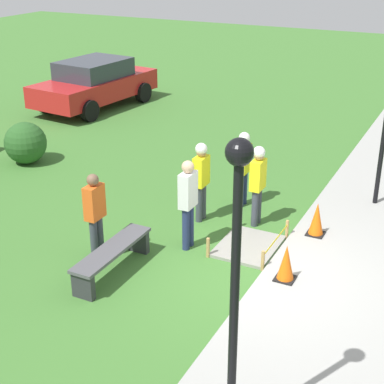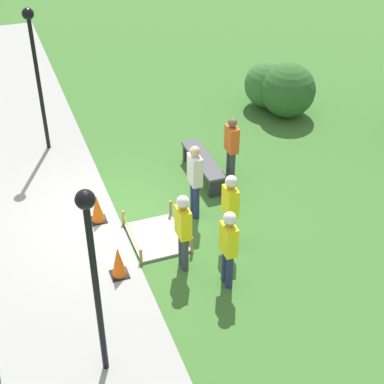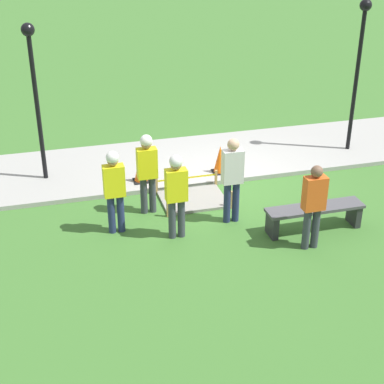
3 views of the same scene
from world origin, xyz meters
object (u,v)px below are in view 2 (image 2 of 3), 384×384
(lamppost_far, at_px, (35,60))
(traffic_cone_far_patch, at_px, (118,262))
(bystander_in_orange_shirt, at_px, (231,146))
(lamppost_near, at_px, (93,259))
(bystander_in_gray_shirt, at_px, (195,178))
(worker_supervisor, at_px, (230,205))
(traffic_cone_near_patch, at_px, (97,208))
(worker_assistant, at_px, (183,226))
(park_bench, at_px, (203,164))
(worker_trainee, at_px, (229,243))

(lamppost_far, bearing_deg, traffic_cone_far_patch, 5.32)
(bystander_in_orange_shirt, height_order, lamppost_near, lamppost_near)
(bystander_in_gray_shirt, distance_m, lamppost_near, 4.71)
(worker_supervisor, distance_m, bystander_in_orange_shirt, 2.50)
(traffic_cone_near_patch, bearing_deg, worker_supervisor, 55.79)
(traffic_cone_near_patch, bearing_deg, traffic_cone_far_patch, -0.23)
(traffic_cone_near_patch, height_order, lamppost_far, lamppost_far)
(worker_assistant, bearing_deg, park_bench, 152.19)
(bystander_in_orange_shirt, bearing_deg, bystander_in_gray_shirt, -50.68)
(park_bench, height_order, worker_assistant, worker_assistant)
(bystander_in_gray_shirt, relative_size, lamppost_near, 0.51)
(traffic_cone_far_patch, bearing_deg, bystander_in_gray_shirt, 124.39)
(worker_assistant, xyz_separation_m, bystander_in_orange_shirt, (-2.60, 2.13, -0.07))
(traffic_cone_near_patch, distance_m, worker_supervisor, 2.94)
(traffic_cone_far_patch, height_order, lamppost_far, lamppost_far)
(worker_trainee, height_order, bystander_in_orange_shirt, worker_trainee)
(traffic_cone_near_patch, height_order, bystander_in_gray_shirt, bystander_in_gray_shirt)
(lamppost_far, bearing_deg, bystander_in_orange_shirt, 53.35)
(bystander_in_orange_shirt, bearing_deg, worker_trainee, -24.33)
(traffic_cone_near_patch, relative_size, worker_trainee, 0.39)
(worker_supervisor, relative_size, lamppost_far, 0.46)
(worker_trainee, bearing_deg, lamppost_near, -65.34)
(bystander_in_orange_shirt, bearing_deg, traffic_cone_far_patch, -53.62)
(traffic_cone_near_patch, xyz_separation_m, park_bench, (-1.01, 2.83, -0.06))
(worker_supervisor, distance_m, lamppost_far, 6.14)
(bystander_in_gray_shirt, relative_size, lamppost_far, 0.48)
(worker_trainee, bearing_deg, bystander_in_orange_shirt, 155.67)
(traffic_cone_near_patch, distance_m, worker_trainee, 3.34)
(bystander_in_orange_shirt, relative_size, bystander_in_gray_shirt, 0.94)
(worker_supervisor, bearing_deg, lamppost_near, -53.94)
(traffic_cone_near_patch, distance_m, traffic_cone_far_patch, 1.86)
(bystander_in_gray_shirt, bearing_deg, traffic_cone_far_patch, -55.61)
(lamppost_far, bearing_deg, worker_supervisor, 29.15)
(park_bench, xyz_separation_m, lamppost_near, (4.92, -3.60, 2.04))
(traffic_cone_far_patch, relative_size, lamppost_near, 0.19)
(lamppost_far, bearing_deg, lamppost_near, -1.93)
(lamppost_far, bearing_deg, traffic_cone_near_patch, 8.17)
(worker_assistant, bearing_deg, lamppost_far, -162.06)
(lamppost_near, bearing_deg, bystander_in_orange_shirt, 137.63)
(worker_supervisor, xyz_separation_m, bystander_in_orange_shirt, (-2.28, 1.02, -0.07))
(worker_assistant, bearing_deg, traffic_cone_far_patch, -93.91)
(traffic_cone_near_patch, height_order, traffic_cone_far_patch, traffic_cone_far_patch)
(traffic_cone_near_patch, bearing_deg, bystander_in_gray_shirt, 78.33)
(traffic_cone_near_patch, distance_m, worker_assistant, 2.40)
(traffic_cone_far_patch, height_order, worker_assistant, worker_assistant)
(traffic_cone_near_patch, bearing_deg, worker_assistant, 33.23)
(park_bench, distance_m, bystander_in_orange_shirt, 0.88)
(park_bench, height_order, worker_trainee, worker_trainee)
(lamppost_near, height_order, lamppost_far, lamppost_far)
(bystander_in_gray_shirt, height_order, lamppost_far, lamppost_far)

